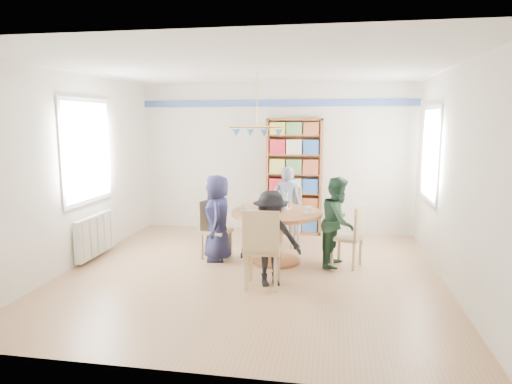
% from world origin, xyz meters
% --- Properties ---
extents(ground, '(5.00, 5.00, 0.00)m').
position_xyz_m(ground, '(0.00, 0.00, 0.00)').
color(ground, '#A57F57').
extents(room_shell, '(5.00, 5.00, 5.00)m').
position_xyz_m(room_shell, '(-0.26, 0.87, 1.65)').
color(room_shell, white).
rests_on(room_shell, ground).
extents(radiator, '(0.12, 1.00, 0.60)m').
position_xyz_m(radiator, '(-2.42, 0.30, 0.35)').
color(radiator, silver).
rests_on(radiator, ground).
extents(dining_table, '(1.30, 1.30, 0.75)m').
position_xyz_m(dining_table, '(0.28, 0.56, 0.56)').
color(dining_table, brown).
rests_on(dining_table, ground).
extents(chair_left, '(0.48, 0.48, 0.88)m').
position_xyz_m(chair_left, '(-0.71, 0.61, 0.48)').
color(chair_left, tan).
rests_on(chair_left, ground).
extents(chair_right, '(0.50, 0.50, 0.88)m').
position_xyz_m(chair_right, '(1.34, 0.52, 0.48)').
color(chair_right, tan).
rests_on(chair_right, ground).
extents(chair_far, '(0.51, 0.51, 0.96)m').
position_xyz_m(chair_far, '(0.31, 1.57, 0.53)').
color(chair_far, tan).
rests_on(chair_far, ground).
extents(chair_near, '(0.45, 0.45, 0.99)m').
position_xyz_m(chair_near, '(0.23, -0.52, 0.55)').
color(chair_near, tan).
rests_on(chair_near, ground).
extents(person_left, '(0.54, 0.70, 1.26)m').
position_xyz_m(person_left, '(-0.59, 0.52, 0.63)').
color(person_left, '#171834').
rests_on(person_left, ground).
extents(person_right, '(0.60, 0.70, 1.27)m').
position_xyz_m(person_right, '(1.14, 0.55, 0.63)').
color(person_right, '#1C3825').
rests_on(person_right, ground).
extents(person_far, '(0.50, 0.35, 1.32)m').
position_xyz_m(person_far, '(0.32, 1.49, 0.66)').
color(person_far, gray).
rests_on(person_far, ground).
extents(person_near, '(0.88, 0.70, 1.19)m').
position_xyz_m(person_near, '(0.32, -0.39, 0.60)').
color(person_near, black).
rests_on(person_near, ground).
extents(bookshelf, '(0.99, 0.30, 2.08)m').
position_xyz_m(bookshelf, '(0.36, 2.34, 1.02)').
color(bookshelf, brown).
rests_on(bookshelf, ground).
extents(tableware, '(1.11, 1.11, 0.29)m').
position_xyz_m(tableware, '(0.25, 0.59, 0.81)').
color(tableware, white).
rests_on(tableware, dining_table).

